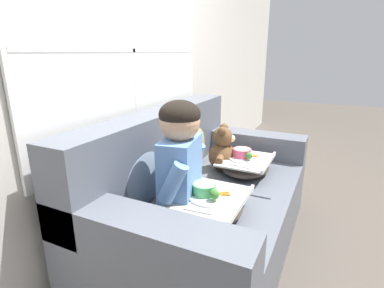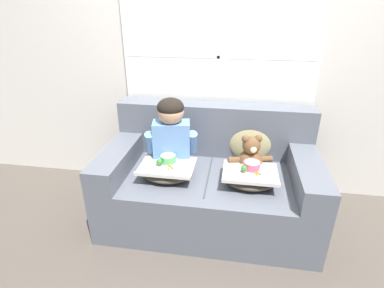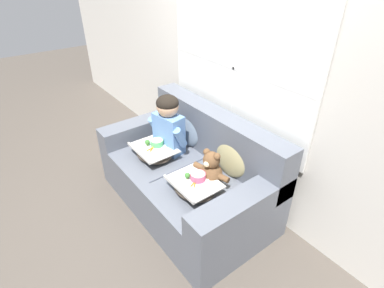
% 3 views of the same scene
% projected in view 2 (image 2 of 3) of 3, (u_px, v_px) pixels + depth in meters
% --- Properties ---
extents(ground_plane, '(14.00, 14.00, 0.00)m').
position_uv_depth(ground_plane, '(208.00, 216.00, 2.71)').
color(ground_plane, '#4C443D').
extents(wall_back_with_window, '(8.00, 0.08, 2.60)m').
position_uv_depth(wall_back_with_window, '(219.00, 58.00, 2.70)').
color(wall_back_with_window, beige).
rests_on(wall_back_with_window, ground_plane).
extents(couch, '(1.75, 0.99, 0.93)m').
position_uv_depth(couch, '(210.00, 181.00, 2.62)').
color(couch, '#565B66').
rests_on(couch, ground_plane).
extents(throw_pillow_behind_child, '(0.40, 0.19, 0.42)m').
position_uv_depth(throw_pillow_behind_child, '(178.00, 135.00, 2.75)').
color(throw_pillow_behind_child, slate).
rests_on(throw_pillow_behind_child, couch).
extents(throw_pillow_behind_teddy, '(0.40, 0.19, 0.42)m').
position_uv_depth(throw_pillow_behind_teddy, '(250.00, 139.00, 2.65)').
color(throw_pillow_behind_teddy, tan).
rests_on(throw_pillow_behind_teddy, couch).
extents(child_figure, '(0.45, 0.24, 0.61)m').
position_uv_depth(child_figure, '(171.00, 131.00, 2.46)').
color(child_figure, '#5B84BC').
rests_on(child_figure, couch).
extents(teddy_bear, '(0.37, 0.26, 0.34)m').
position_uv_depth(teddy_bear, '(250.00, 157.00, 2.44)').
color(teddy_bear, brown).
rests_on(teddy_bear, couch).
extents(lap_tray_child, '(0.44, 0.35, 0.18)m').
position_uv_depth(lap_tray_child, '(167.00, 170.00, 2.41)').
color(lap_tray_child, '#473D33').
rests_on(lap_tray_child, child_figure).
extents(lap_tray_teddy, '(0.42, 0.34, 0.18)m').
position_uv_depth(lap_tray_teddy, '(250.00, 177.00, 2.32)').
color(lap_tray_teddy, '#473D33').
rests_on(lap_tray_teddy, teddy_bear).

